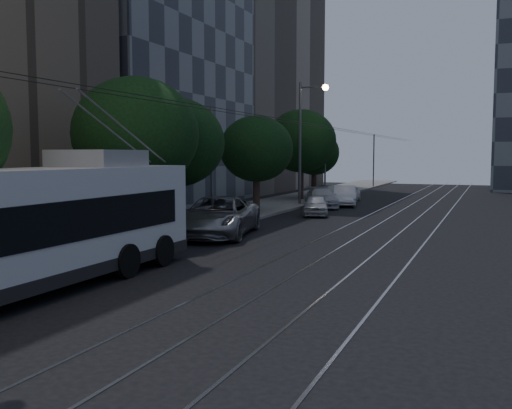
{
  "coord_description": "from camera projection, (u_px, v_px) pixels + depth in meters",
  "views": [
    {
      "loc": [
        7.31,
        -14.63,
        3.71
      ],
      "look_at": [
        -0.16,
        3.22,
        2.01
      ],
      "focal_mm": 40.0,
      "sensor_mm": 36.0,
      "label": 1
    }
  ],
  "objects": [
    {
      "name": "car_white_c",
      "position": [
        345.0,
        196.0,
        41.5
      ],
      "size": [
        2.6,
        4.7,
        1.47
      ],
      "primitive_type": "imported",
      "rotation": [
        0.0,
        0.0,
        0.25
      ],
      "color": "white",
      "rests_on": "ground"
    },
    {
      "name": "building_glass_mid",
      "position": [
        122.0,
        26.0,
        42.94
      ],
      "size": [
        14.4,
        18.4,
        26.8
      ],
      "color": "#363A45",
      "rests_on": "ground"
    },
    {
      "name": "overhead_wires",
      "position": [
        287.0,
        158.0,
        36.58
      ],
      "size": [
        2.23,
        90.0,
        6.0
      ],
      "color": "black",
      "rests_on": "ground"
    },
    {
      "name": "tram_rails",
      "position": [
        405.0,
        217.0,
        34.0
      ],
      "size": [
        4.52,
        90.0,
        0.02
      ],
      "color": "#9899A0",
      "rests_on": "ground"
    },
    {
      "name": "car_white_d",
      "position": [
        350.0,
        193.0,
        45.71
      ],
      "size": [
        1.89,
        3.84,
        1.26
      ],
      "primitive_type": "imported",
      "rotation": [
        0.0,
        0.0,
        0.11
      ],
      "color": "white",
      "rests_on": "ground"
    },
    {
      "name": "streetlamp_far",
      "position": [
        305.0,
        131.0,
        41.19
      ],
      "size": [
        2.19,
        0.44,
        8.91
      ],
      "color": "#5B5A5D",
      "rests_on": "ground"
    },
    {
      "name": "tree_3",
      "position": [
        256.0,
        149.0,
        35.7
      ],
      "size": [
        4.61,
        4.61,
        6.16
      ],
      "color": "#31211B",
      "rests_on": "ground"
    },
    {
      "name": "tree_5",
      "position": [
        314.0,
        153.0,
        48.86
      ],
      "size": [
        4.27,
        4.27,
        5.81
      ],
      "color": "#31211B",
      "rests_on": "ground"
    },
    {
      "name": "car_white_a",
      "position": [
        316.0,
        205.0,
        34.84
      ],
      "size": [
        2.43,
        3.97,
        1.26
      ],
      "primitive_type": "imported",
      "rotation": [
        0.0,
        0.0,
        0.27
      ],
      "color": "#BDBDC1",
      "rests_on": "ground"
    },
    {
      "name": "ground",
      "position": [
        218.0,
        282.0,
        16.58
      ],
      "size": [
        120.0,
        120.0,
        0.0
      ],
      "primitive_type": "plane",
      "color": "black",
      "rests_on": "ground"
    },
    {
      "name": "tree_1",
      "position": [
        136.0,
        134.0,
        24.35
      ],
      "size": [
        5.4,
        5.4,
        7.02
      ],
      "color": "#31211B",
      "rests_on": "ground"
    },
    {
      "name": "tree_2",
      "position": [
        175.0,
        143.0,
        27.59
      ],
      "size": [
        4.8,
        4.8,
        6.46
      ],
      "color": "#31211B",
      "rests_on": "ground"
    },
    {
      "name": "trolleybus",
      "position": [
        28.0,
        227.0,
        15.16
      ],
      "size": [
        2.87,
        12.99,
        5.63
      ],
      "rotation": [
        0.0,
        0.0,
        -0.0
      ],
      "color": "silver",
      "rests_on": "ground"
    },
    {
      "name": "building_tan_far",
      "position": [
        233.0,
        26.0,
        60.97
      ],
      "size": [
        14.4,
        22.4,
        34.8
      ],
      "color": "gray",
      "rests_on": "ground"
    },
    {
      "name": "car_white_b",
      "position": [
        321.0,
        198.0,
        40.07
      ],
      "size": [
        3.78,
        5.21,
        1.4
      ],
      "primitive_type": "imported",
      "rotation": [
        0.0,
        0.0,
        0.42
      ],
      "color": "#B6B7BB",
      "rests_on": "ground"
    },
    {
      "name": "tree_4",
      "position": [
        301.0,
        141.0,
        45.47
      ],
      "size": [
        5.57,
        5.57,
        7.31
      ],
      "color": "#31211B",
      "rests_on": "ground"
    },
    {
      "name": "sidewalk",
      "position": [
        251.0,
        210.0,
        37.84
      ],
      "size": [
        5.0,
        90.0,
        0.15
      ],
      "primitive_type": "cube",
      "color": "slate",
      "rests_on": "ground"
    },
    {
      "name": "pickup_silver",
      "position": [
        217.0,
        216.0,
        26.01
      ],
      "size": [
        4.27,
        6.95,
        1.8
      ],
      "primitive_type": "imported",
      "rotation": [
        0.0,
        0.0,
        0.21
      ],
      "color": "#93959A",
      "rests_on": "ground"
    }
  ]
}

